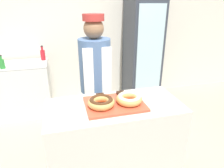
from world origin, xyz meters
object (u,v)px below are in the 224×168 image
bottle_green (2,63)px  brownie_back_left (100,96)px  donut_light_glaze (129,98)px  bottle_red (43,55)px  baker_person (96,84)px  chest_freezer (22,90)px  brownie_back_right (121,94)px  serving_tray (115,104)px  beverage_fridge (142,51)px  donut_chocolate_glaze (101,102)px

bottle_green → brownie_back_left: bearing=-49.2°
donut_light_glaze → bottle_red: 2.13m
bottle_green → bottle_red: size_ratio=0.84×
brownie_back_left → bottle_green: (-1.22, 1.41, 0.02)m
baker_person → chest_freezer: 1.66m
donut_light_glaze → bottle_green: (-1.47, 1.59, -0.01)m
brownie_back_right → bottle_green: bearing=135.5°
serving_tray → chest_freezer: (-1.17, 1.76, -0.48)m
donut_light_glaze → chest_freezer: 2.28m
serving_tray → donut_light_glaze: (0.14, -0.03, 0.06)m
donut_light_glaze → bottle_red: (-0.90, 1.93, 0.01)m
brownie_back_right → bottle_green: bottle_green is taller
donut_light_glaze → beverage_fridge: (0.88, 1.78, -0.01)m
baker_person → chest_freezer: size_ratio=1.84×
chest_freezer → bottle_green: size_ratio=4.55×
baker_person → brownie_back_left: bearing=-93.9°
baker_person → bottle_red: baker_person is taller
serving_tray → donut_chocolate_glaze: donut_chocolate_glaze is taller
donut_chocolate_glaze → chest_freezer: bearing=120.0°
bottle_green → bottle_red: (0.57, 0.34, 0.02)m
bottle_red → chest_freezer: bearing=-160.2°
donut_chocolate_glaze → brownie_back_right: (0.25, 0.18, -0.03)m
brownie_back_right → beverage_fridge: size_ratio=0.04×
bottle_green → bottle_red: 0.66m
serving_tray → baker_person: 0.60m
donut_light_glaze → baker_person: (-0.22, 0.62, -0.08)m
donut_light_glaze → bottle_green: size_ratio=1.21×
bottle_red → donut_light_glaze: bearing=-65.1°
baker_person → beverage_fridge: 1.59m
brownie_back_right → bottle_green: (-1.44, 1.41, 0.02)m
donut_light_glaze → brownie_back_left: 0.31m
brownie_back_left → brownie_back_right: 0.22m
chest_freezer → bottle_red: (0.41, 0.15, 0.55)m
brownie_back_left → beverage_fridge: size_ratio=0.04×
beverage_fridge → chest_freezer: size_ratio=2.10×
baker_person → donut_light_glaze: bearing=-71.0°
serving_tray → beverage_fridge: size_ratio=0.28×
brownie_back_right → baker_person: baker_person is taller
brownie_back_right → bottle_green: 2.02m
baker_person → donut_chocolate_glaze: bearing=-95.3°
chest_freezer → donut_chocolate_glaze: bearing=-60.0°
bottle_green → bottle_red: bearing=30.8°
brownie_back_right → bottle_red: (-0.87, 1.75, 0.04)m
chest_freezer → bottle_red: bearing=19.8°
bottle_red → baker_person: bearing=-62.5°
donut_chocolate_glaze → donut_light_glaze: bearing=0.0°
brownie_back_left → donut_chocolate_glaze: bearing=-98.8°
brownie_back_left → bottle_green: bottle_green is taller
serving_tray → chest_freezer: size_ratio=0.59×
serving_tray → brownie_back_left: brownie_back_left is taller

